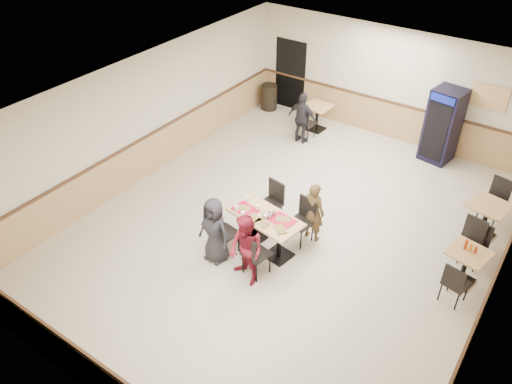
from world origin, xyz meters
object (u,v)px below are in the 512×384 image
Objects in this scene: diner_man_opposite at (313,211)px; lone_diner at (302,118)px; main_table at (265,227)px; side_table_far at (486,215)px; diner_woman_right at (246,250)px; trash_bin at (269,97)px; pepsi_cooler at (443,125)px; back_table at (317,114)px; side_table_near at (466,262)px; diner_woman_left at (215,230)px.

diner_man_opposite is 3.99m from lone_diner.
side_table_far is (3.51, 2.88, -0.00)m from main_table.
diner_woman_right reaches higher than trash_bin.
diner_woman_right is at bearing -59.85° from trash_bin.
trash_bin is at bearing 132.23° from main_table.
pepsi_cooler reaches higher than main_table.
lone_diner is (-2.21, 3.32, 0.04)m from diner_man_opposite.
back_table is at bearing -58.54° from diner_man_opposite.
trash_bin reaches higher than back_table.
trash_bin reaches higher than side_table_near.
side_table_near is (5.14, -2.83, -0.23)m from lone_diner.
lone_diner is (-1.81, 5.09, -0.02)m from diner_woman_right.
pepsi_cooler is at bearing 125.64° from side_table_far.
side_table_near is (3.33, 2.26, -0.26)m from diner_woman_right.
diner_woman_left is 6.76m from trash_bin.
pepsi_cooler reaches higher than diner_man_opposite.
side_table_near is 4.49m from pepsi_cooler.
side_table_far is at bearing 91.77° from side_table_near.
lone_diner is at bearing -90.00° from back_table.
diner_woman_right is 5.40m from lone_diner.
side_table_far is at bearing 168.24° from lone_diner.
diner_woman_left is at bearing -65.42° from trash_bin.
diner_woman_left is at bearing -170.28° from diner_woman_right.
diner_man_opposite reaches higher than trash_bin.
diner_woman_left is at bearing -80.52° from back_table.
side_table_near is 0.91× the size of side_table_far.
diner_woman_left is 2.05m from diner_man_opposite.
side_table_near is 8.06m from trash_bin.
diner_woman_right is 6.21m from back_table.
diner_man_opposite reaches higher than back_table.
diner_woman_right is at bearing -130.63° from side_table_far.
diner_man_opposite is at bearing -48.09° from trash_bin.
diner_woman_left reaches higher than side_table_far.
diner_woman_right is 0.77× the size of pepsi_cooler.
diner_woman_left reaches higher than trash_bin.
side_table_near is at bearing -88.23° from side_table_far.
side_table_far is 1.18× the size of back_table.
diner_man_opposite is at bearing 125.79° from lone_diner.
main_table is 2.14× the size of back_table.
lone_diner is at bearing -52.84° from diner_man_opposite.
side_table_far reaches higher than side_table_near.
main_table is 1.03m from diner_man_opposite.
trash_bin is (-5.15, -0.04, -0.57)m from pepsi_cooler.
lone_diner is 1.62× the size of side_table_far.
lone_diner is at bearing 104.95° from diner_woman_left.
pepsi_cooler is (3.30, 0.39, 0.46)m from back_table.
diner_woman_right is at bearing 111.69° from lone_diner.
main_table is 1.04m from diner_woman_left.
diner_man_opposite is 0.70× the size of pepsi_cooler.
lone_diner is 1.91× the size of back_table.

